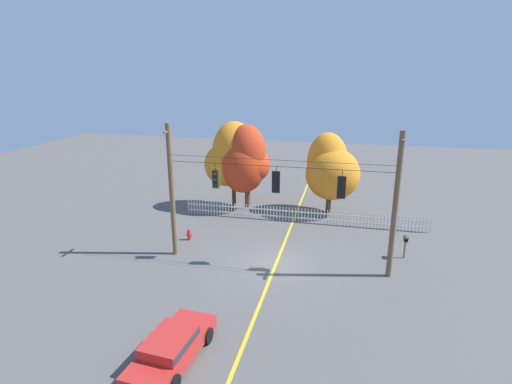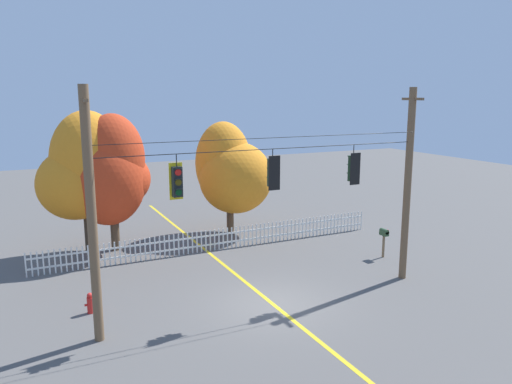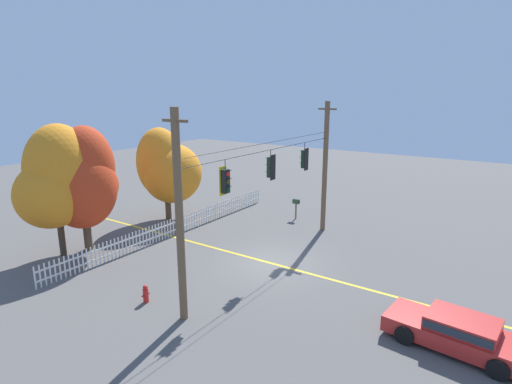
{
  "view_description": "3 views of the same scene",
  "coord_description": "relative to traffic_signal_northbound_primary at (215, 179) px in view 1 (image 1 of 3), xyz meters",
  "views": [
    {
      "loc": [
        3.57,
        -20.45,
        10.51
      ],
      "look_at": [
        -1.19,
        0.2,
        4.08
      ],
      "focal_mm": 28.7,
      "sensor_mm": 36.0,
      "label": 1
    },
    {
      "loc": [
        -7.81,
        -14.71,
        7.39
      ],
      "look_at": [
        -0.54,
        0.27,
        4.12
      ],
      "focal_mm": 34.61,
      "sensor_mm": 36.0,
      "label": 2
    },
    {
      "loc": [
        -15.68,
        -9.75,
        8.14
      ],
      "look_at": [
        -1.1,
        0.1,
        3.81
      ],
      "focal_mm": 28.33,
      "sensor_mm": 36.0,
      "label": 3
    }
  ],
  "objects": [
    {
      "name": "traffic_signal_southbound_primary",
      "position": [
        3.37,
        -0.02,
        0.06
      ],
      "size": [
        0.43,
        0.38,
        1.4
      ],
      "color": "black"
    },
    {
      "name": "autumn_maple_mid",
      "position": [
        -0.57,
        8.73,
        -0.96
      ],
      "size": [
        3.8,
        3.53,
        6.59
      ],
      "color": "brown",
      "rests_on": "ground"
    },
    {
      "name": "autumn_oak_far_east",
      "position": [
        5.75,
        9.3,
        -1.36
      ],
      "size": [
        3.95,
        3.86,
        6.04
      ],
      "color": "brown",
      "rests_on": "ground"
    },
    {
      "name": "traffic_signal_westbound_side",
      "position": [
        6.74,
        -0.02,
        -0.01
      ],
      "size": [
        0.43,
        0.38,
        1.47
      ],
      "color": "black"
    },
    {
      "name": "traffic_signal_northbound_primary",
      "position": [
        0.0,
        0.0,
        0.0
      ],
      "size": [
        0.43,
        0.38,
        1.46
      ],
      "color": "black"
    },
    {
      "name": "signal_support_span",
      "position": [
        3.41,
        -0.01,
        -0.82
      ],
      "size": [
        12.34,
        1.1,
        7.7
      ],
      "color": "brown",
      "rests_on": "ground"
    },
    {
      "name": "ground",
      "position": [
        3.41,
        -0.01,
        -4.74
      ],
      "size": [
        80.0,
        80.0,
        0.0
      ],
      "primitive_type": "plane",
      "color": "#565451"
    },
    {
      "name": "roadside_mailbox",
      "position": [
        10.47,
        2.41,
        -3.64
      ],
      "size": [
        0.25,
        0.44,
        1.36
      ],
      "color": "brown",
      "rests_on": "ground"
    },
    {
      "name": "fire_hydrant",
      "position": [
        -2.59,
        2.09,
        -4.38
      ],
      "size": [
        0.38,
        0.22,
        0.74
      ],
      "color": "red",
      "rests_on": "ground"
    },
    {
      "name": "autumn_maple_near_fence",
      "position": [
        -1.75,
        9.05,
        -0.77
      ],
      "size": [
        4.08,
        3.22,
        6.73
      ],
      "color": "#473828",
      "rests_on": "ground"
    },
    {
      "name": "parked_car",
      "position": [
        1.04,
        -8.68,
        -4.14
      ],
      "size": [
        2.16,
        4.53,
        1.15
      ],
      "color": "red",
      "rests_on": "ground"
    },
    {
      "name": "white_picket_fence",
      "position": [
        4.03,
        6.79,
        -4.21
      ],
      "size": [
        17.13,
        0.06,
        1.05
      ],
      "color": "silver",
      "rests_on": "ground"
    },
    {
      "name": "lane_centerline_stripe",
      "position": [
        3.41,
        -0.01,
        -4.74
      ],
      "size": [
        0.16,
        36.0,
        0.01
      ],
      "primitive_type": "cube",
      "color": "gold",
      "rests_on": "ground"
    }
  ]
}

